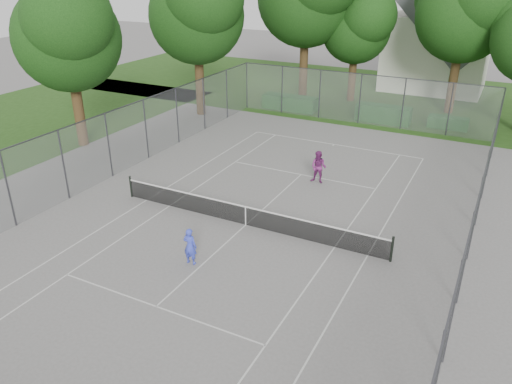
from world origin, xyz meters
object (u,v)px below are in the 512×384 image
at_px(house, 438,41).
at_px(girl_player, 190,246).
at_px(woman_player, 319,167).
at_px(tennis_net, 246,215).

bearing_deg(house, girl_player, -95.64).
bearing_deg(woman_player, house, 86.37).
bearing_deg(house, tennis_net, -95.47).
relative_size(tennis_net, woman_player, 7.44).
distance_m(house, woman_player, 24.54).
bearing_deg(tennis_net, woman_player, 78.55).
height_order(girl_player, woman_player, woman_player).
height_order(house, girl_player, house).
distance_m(tennis_net, house, 30.44).
xyz_separation_m(house, girl_player, (-3.33, -33.70, -3.47)).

